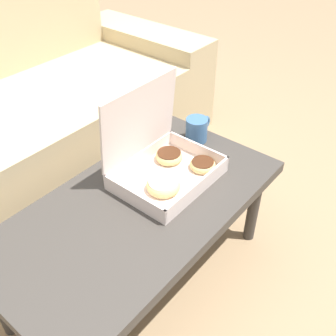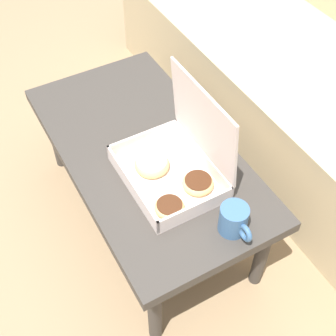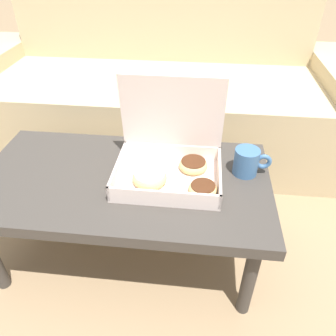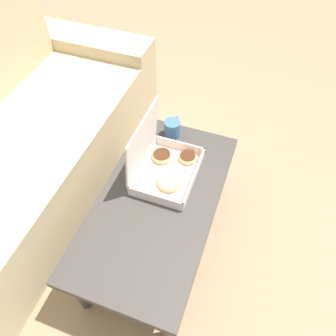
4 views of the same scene
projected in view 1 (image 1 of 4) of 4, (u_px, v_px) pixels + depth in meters
ground_plane at (129, 268)px, 1.51m from camera, size 12.00×12.00×0.00m
coffee_table at (139, 213)px, 1.27m from camera, size 0.98×0.52×0.38m
pastry_box at (165, 162)px, 1.32m from camera, size 0.34×0.26×0.32m
coffee_mug at (198, 130)px, 1.49m from camera, size 0.13×0.08×0.09m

